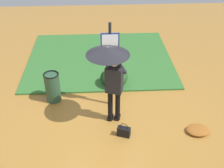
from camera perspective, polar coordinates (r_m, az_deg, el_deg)
The scene contains 8 objects.
ground_plane at distance 7.18m, azimuth -0.87°, elevation -7.53°, with size 18.00×18.00×0.00m, color #B27A33.
grass_verge at distance 9.87m, azimuth -2.43°, elevation 5.11°, with size 4.80×4.00×0.05m.
person_with_umbrella at distance 6.34m, azimuth -0.28°, elevation 3.58°, with size 0.96×0.96×2.04m.
info_sign_post at distance 6.97m, azimuth -0.39°, elevation 5.53°, with size 0.44×0.07×2.30m.
handbag at distance 6.74m, azimuth 2.35°, elevation -9.40°, with size 0.33×0.23×0.37m.
trash_bin at distance 7.82m, azimuth -11.70°, elevation -0.60°, with size 0.42×0.42×0.83m.
shrub_cluster at distance 8.31m, azimuth 0.34°, elevation 1.46°, with size 0.80×0.73×0.65m.
leaf_pile_near_person at distance 7.17m, azimuth 16.64°, elevation -8.74°, with size 0.55×0.44×0.12m.
Camera 1 is at (0.19, 5.41, 4.72)m, focal length 46.12 mm.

